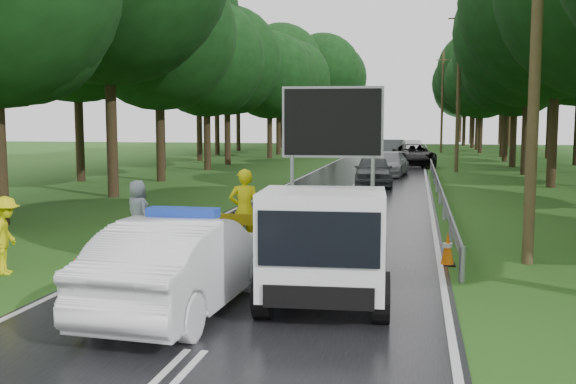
% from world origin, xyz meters
% --- Properties ---
extents(ground, '(160.00, 160.00, 0.00)m').
position_xyz_m(ground, '(0.00, 0.00, 0.00)').
color(ground, '#264F16').
rests_on(ground, ground).
extents(road, '(7.00, 140.00, 0.02)m').
position_xyz_m(road, '(0.00, 30.00, 0.01)').
color(road, black).
rests_on(road, ground).
extents(guardrail, '(0.12, 60.06, 0.70)m').
position_xyz_m(guardrail, '(3.70, 29.67, 0.55)').
color(guardrail, gray).
rests_on(guardrail, ground).
extents(utility_pole_near, '(1.40, 0.24, 10.00)m').
position_xyz_m(utility_pole_near, '(5.20, 2.00, 5.06)').
color(utility_pole_near, '#443720').
rests_on(utility_pole_near, ground).
extents(utility_pole_mid, '(1.40, 0.24, 10.00)m').
position_xyz_m(utility_pole_mid, '(5.20, 28.00, 5.06)').
color(utility_pole_mid, '#443720').
rests_on(utility_pole_mid, ground).
extents(utility_pole_far, '(1.40, 0.24, 10.00)m').
position_xyz_m(utility_pole_far, '(5.20, 54.00, 5.06)').
color(utility_pole_far, '#443720').
rests_on(utility_pole_far, ground).
extents(police_sedan, '(1.86, 4.71, 1.68)m').
position_xyz_m(police_sedan, '(-0.81, -2.77, 0.77)').
color(police_sedan, white).
rests_on(police_sedan, ground).
extents(work_truck, '(2.32, 4.70, 3.65)m').
position_xyz_m(work_truck, '(1.34, -1.55, 0.99)').
color(work_truck, gray).
rests_on(work_truck, ground).
extents(barrier, '(2.53, 0.10, 1.05)m').
position_xyz_m(barrier, '(-0.80, 1.00, 0.79)').
color(barrier, yellow).
rests_on(barrier, ground).
extents(officer, '(0.82, 0.67, 1.96)m').
position_xyz_m(officer, '(-1.10, 2.00, 0.98)').
color(officer, yellow).
rests_on(officer, ground).
extents(civilian, '(1.01, 0.90, 1.70)m').
position_xyz_m(civilian, '(0.03, 0.50, 0.85)').
color(civilian, '#17389A').
rests_on(civilian, ground).
extents(bystander_left, '(0.92, 1.16, 1.57)m').
position_xyz_m(bystander_left, '(-5.20, -1.06, 0.78)').
color(bystander_left, yellow).
rests_on(bystander_left, ground).
extents(bystander_right, '(0.93, 0.87, 1.60)m').
position_xyz_m(bystander_right, '(-4.00, 2.50, 0.80)').
color(bystander_right, '#8C99A8').
rests_on(bystander_right, ground).
extents(queue_car_first, '(2.08, 4.46, 1.48)m').
position_xyz_m(queue_car_first, '(0.80, 18.33, 0.74)').
color(queue_car_first, '#43464B').
rests_on(queue_car_first, ground).
extents(queue_car_second, '(2.45, 4.87, 1.36)m').
position_xyz_m(queue_car_second, '(1.26, 24.33, 0.68)').
color(queue_car_second, '#ACB0B5').
rests_on(queue_car_second, ground).
extents(queue_car_third, '(3.32, 5.90, 1.56)m').
position_xyz_m(queue_car_third, '(2.58, 32.55, 0.78)').
color(queue_car_third, black).
rests_on(queue_car_third, ground).
extents(queue_car_fourth, '(2.33, 5.17, 1.65)m').
position_xyz_m(queue_car_fourth, '(0.80, 39.64, 0.82)').
color(queue_car_fourth, '#45494D').
rests_on(queue_car_fourth, ground).
extents(cone_near_left, '(0.37, 0.37, 0.78)m').
position_xyz_m(cone_near_left, '(-2.80, -2.64, 0.38)').
color(cone_near_left, black).
rests_on(cone_near_left, ground).
extents(cone_center, '(0.39, 0.39, 0.82)m').
position_xyz_m(cone_center, '(0.32, 2.00, 0.40)').
color(cone_center, black).
rests_on(cone_center, ground).
extents(cone_far, '(0.37, 0.37, 0.78)m').
position_xyz_m(cone_far, '(0.76, 5.00, 0.38)').
color(cone_far, black).
rests_on(cone_far, ground).
extents(cone_left_mid, '(0.38, 0.38, 0.81)m').
position_xyz_m(cone_left_mid, '(-3.40, 3.00, 0.39)').
color(cone_left_mid, black).
rests_on(cone_left_mid, ground).
extents(cone_right, '(0.34, 0.34, 0.72)m').
position_xyz_m(cone_right, '(3.50, 1.50, 0.35)').
color(cone_right, black).
rests_on(cone_right, ground).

